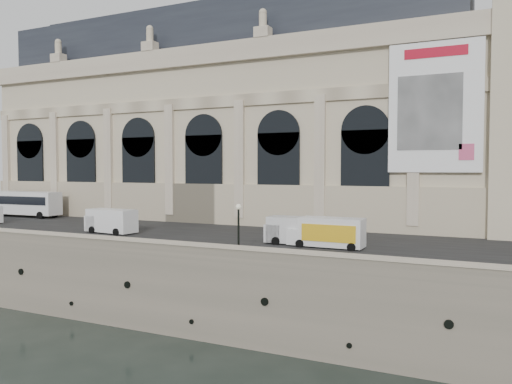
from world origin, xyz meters
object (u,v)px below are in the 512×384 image
van_c (294,231)px  box_truck (328,233)px  bus_left (22,203)px  lamp_right (239,232)px  van_b (109,221)px

van_c → box_truck: box_truck is taller
bus_left → box_truck: (47.32, -8.42, -0.71)m
bus_left → lamp_right: size_ratio=2.97×
bus_left → box_truck: 48.07m
bus_left → van_c: 44.80m
bus_left → box_truck: bus_left is taller
box_truck → lamp_right: (-4.63, -7.90, 0.75)m
van_c → lamp_right: size_ratio=1.36×
bus_left → van_b: bus_left is taller
van_b → bus_left: bearing=159.5°
van_c → lamp_right: bearing=-99.4°
lamp_right → box_truck: bearing=59.7°
van_b → box_truck: bearing=0.9°
bus_left → van_c: bearing=-10.2°
bus_left → box_truck: bearing=-10.1°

